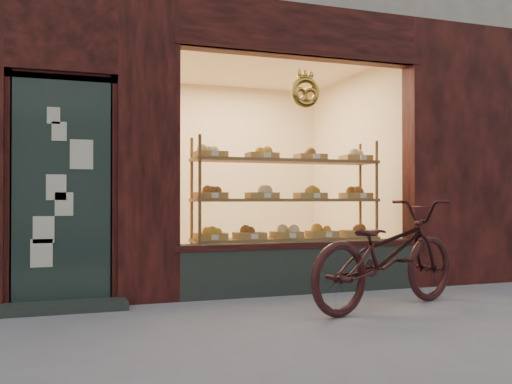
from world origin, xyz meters
name	(u,v)px	position (x,y,z in m)	size (l,w,h in m)	color
ground	(364,344)	(0.00, 0.00, 0.00)	(90.00, 90.00, 0.00)	slate
display_shelf	(287,213)	(0.45, 2.55, 0.85)	(2.20, 0.45, 1.70)	brown
bicycle	(386,254)	(0.85, 1.07, 0.51)	(0.67, 1.92, 1.01)	black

